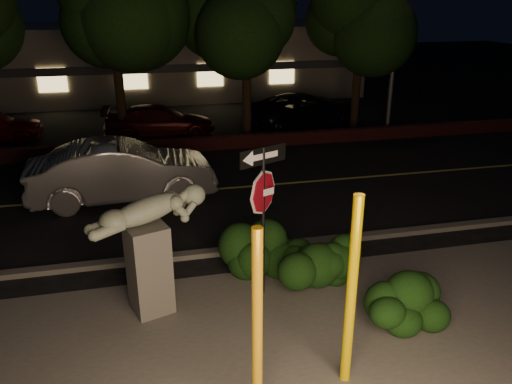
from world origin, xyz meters
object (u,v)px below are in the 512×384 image
at_px(yellow_pole_left, 257,328).
at_px(parked_car_darkred, 160,121).
at_px(yellow_pole_right, 351,294).
at_px(signpost, 263,193).
at_px(sculpture, 149,241).
at_px(streetlight, 396,3).
at_px(silver_sedan, 123,171).
at_px(parked_car_dark, 304,110).

relative_size(yellow_pole_left, parked_car_darkred, 0.64).
relative_size(yellow_pole_right, signpost, 1.02).
relative_size(sculpture, streetlight, 0.26).
height_order(yellow_pole_left, sculpture, yellow_pole_left).
distance_m(yellow_pole_left, silver_sedan, 8.92).
relative_size(yellow_pole_right, sculpture, 1.31).
bearing_deg(sculpture, streetlight, 29.18).
bearing_deg(sculpture, parked_car_darkred, 68.41).
bearing_deg(parked_car_dark, silver_sedan, 115.99).
xyz_separation_m(yellow_pole_left, silver_sedan, (-1.91, 8.69, -0.60)).
bearing_deg(parked_car_darkred, silver_sedan, 170.43).
xyz_separation_m(parked_car_darkred, parked_car_dark, (6.45, 0.41, 0.09)).
xyz_separation_m(yellow_pole_right, signpost, (-0.66, 2.59, 0.61)).
distance_m(streetlight, silver_sedan, 12.72).
distance_m(silver_sedan, parked_car_darkred, 6.96).
bearing_deg(silver_sedan, parked_car_darkred, -15.64).
bearing_deg(parked_car_darkred, sculpture, 178.30).
bearing_deg(silver_sedan, yellow_pole_left, -171.99).
bearing_deg(streetlight, signpost, -142.42).
distance_m(sculpture, silver_sedan, 5.84).
distance_m(yellow_pole_left, streetlight, 16.90).
relative_size(yellow_pole_right, parked_car_darkred, 0.67).
bearing_deg(silver_sedan, streetlight, -68.46).
height_order(yellow_pole_right, signpost, yellow_pole_right).
distance_m(yellow_pole_right, sculpture, 3.75).
bearing_deg(yellow_pole_right, streetlight, 61.50).
height_order(sculpture, parked_car_darkred, sculpture).
height_order(yellow_pole_left, streetlight, streetlight).
xyz_separation_m(yellow_pole_left, parked_car_darkred, (-0.56, 15.52, -0.79)).
relative_size(yellow_pole_left, parked_car_dark, 0.53).
xyz_separation_m(yellow_pole_right, parked_car_dark, (4.43, 15.55, -0.77)).
bearing_deg(signpost, yellow_pole_left, -129.48).
height_order(signpost, streetlight, streetlight).
bearing_deg(parked_car_darkred, yellow_pole_left, -176.28).
xyz_separation_m(sculpture, parked_car_darkred, (0.74, 12.61, -0.77)).
bearing_deg(yellow_pole_left, sculpture, 114.05).
distance_m(sculpture, parked_car_darkred, 12.65).
height_order(signpost, parked_car_darkred, signpost).
bearing_deg(silver_sedan, yellow_pole_right, -162.31).
xyz_separation_m(yellow_pole_right, sculpture, (-2.76, 2.53, -0.09)).
xyz_separation_m(sculpture, silver_sedan, (-0.62, 5.78, -0.58)).
distance_m(yellow_pole_left, yellow_pole_right, 1.51).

